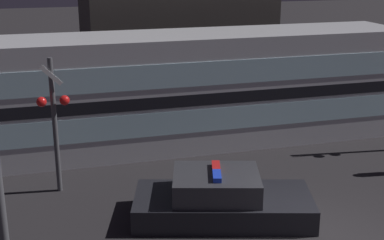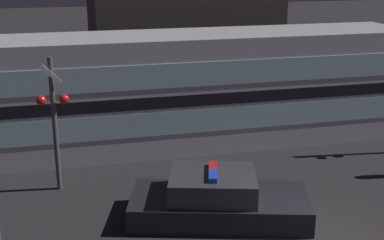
{
  "view_description": "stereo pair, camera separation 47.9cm",
  "coord_description": "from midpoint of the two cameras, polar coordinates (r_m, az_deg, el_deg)",
  "views": [
    {
      "loc": [
        -6.04,
        -9.41,
        6.3
      ],
      "look_at": [
        -1.95,
        4.78,
        1.71
      ],
      "focal_mm": 50.0,
      "sensor_mm": 36.0,
      "label": 1
    },
    {
      "loc": [
        -5.58,
        -9.54,
        6.3
      ],
      "look_at": [
        -1.95,
        4.78,
        1.71
      ],
      "focal_mm": 50.0,
      "sensor_mm": 36.0,
      "label": 2
    }
  ],
  "objects": [
    {
      "name": "police_car",
      "position": [
        13.38,
        3.78,
        -8.56
      ],
      "size": [
        4.74,
        3.08,
        1.31
      ],
      "rotation": [
        0.0,
        0.0,
        -0.28
      ],
      "color": "black",
      "rests_on": "ground_plane"
    },
    {
      "name": "train",
      "position": [
        18.04,
        -1.4,
        3.15
      ],
      "size": [
        16.54,
        2.87,
        3.8
      ],
      "color": "silver",
      "rests_on": "ground_plane"
    },
    {
      "name": "crossing_signal_far",
      "position": [
        14.74,
        -13.61,
        0.46
      ],
      "size": [
        0.86,
        0.35,
        3.75
      ],
      "color": "#4C4C51",
      "rests_on": "ground_plane"
    }
  ]
}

